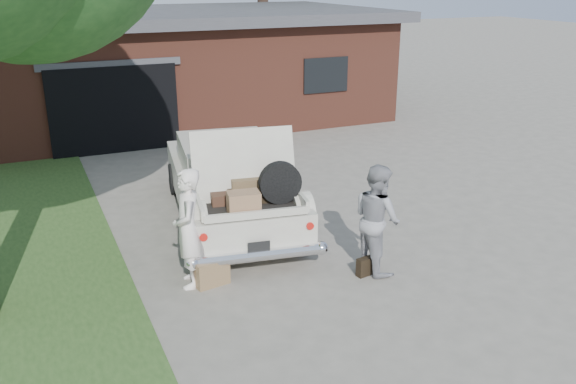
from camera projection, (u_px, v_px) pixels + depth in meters
name	position (u px, v px, depth m)	size (l,w,h in m)	color
ground	(304.00, 270.00, 9.48)	(90.00, 90.00, 0.00)	gray
house	(175.00, 64.00, 19.15)	(12.80, 7.80, 3.30)	brown
sedan	(230.00, 182.00, 11.20)	(2.71, 5.29, 2.06)	beige
woman_left	(188.00, 229.00, 8.77)	(0.65, 0.43, 1.79)	white
woman_right	(377.00, 218.00, 9.25)	(0.83, 0.64, 1.70)	gray
suitcase_left	(213.00, 274.00, 8.95)	(0.50, 0.16, 0.39)	olive
suitcase_right	(368.00, 266.00, 9.31)	(0.38, 0.12, 0.29)	black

